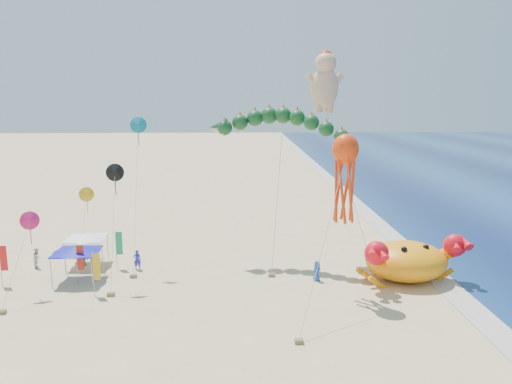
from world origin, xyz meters
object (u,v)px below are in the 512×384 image
(crab_inflatable, at_px, (407,260))
(canopy_blue, at_px, (77,249))
(octopus_kite, at_px, (345,172))
(canopy_white, at_px, (86,236))
(dragon_kite, at_px, (280,129))
(cherub_kite, at_px, (325,80))

(crab_inflatable, height_order, canopy_blue, crab_inflatable)
(octopus_kite, bearing_deg, canopy_blue, 171.17)
(octopus_kite, height_order, canopy_blue, octopus_kite)
(canopy_white, bearing_deg, dragon_kite, 2.90)
(canopy_blue, distance_m, canopy_white, 3.69)
(canopy_blue, bearing_deg, dragon_kite, 15.99)
(cherub_kite, relative_size, octopus_kite, 1.56)
(crab_inflatable, bearing_deg, cherub_kite, 125.81)
(crab_inflatable, distance_m, cherub_kite, 16.30)
(dragon_kite, relative_size, canopy_blue, 3.59)
(crab_inflatable, relative_size, dragon_kite, 0.67)
(crab_inflatable, relative_size, octopus_kite, 0.74)
(crab_inflatable, xyz_separation_m, dragon_kite, (-9.29, 5.34, 9.58))
(cherub_kite, bearing_deg, octopus_kite, -90.67)
(crab_inflatable, xyz_separation_m, canopy_blue, (-24.95, 0.85, 0.83))
(dragon_kite, bearing_deg, canopy_blue, -164.01)
(crab_inflatable, xyz_separation_m, cherub_kite, (-5.32, 7.37, 13.53))
(dragon_kite, distance_m, octopus_kite, 8.81)
(dragon_kite, height_order, canopy_blue, dragon_kite)
(cherub_kite, relative_size, canopy_blue, 5.05)
(crab_inflatable, bearing_deg, canopy_blue, 178.04)
(cherub_kite, bearing_deg, crab_inflatable, -54.19)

